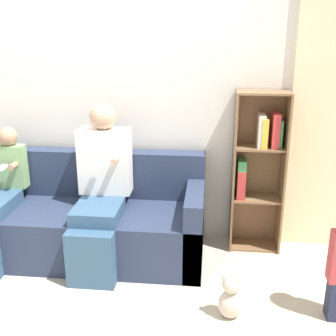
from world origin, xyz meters
TOP-DOWN VIEW (x-y plane):
  - ground_plane at (0.00, 0.00)m, footprint 14.00×14.00m
  - back_wall at (0.00, 0.93)m, footprint 10.00×0.06m
  - curtain_panel at (1.93, 0.88)m, footprint 0.64×0.04m
  - couch at (-0.15, 0.50)m, footprint 2.12×0.80m
  - adult_seated at (0.07, 0.39)m, footprint 0.43×0.73m
  - bookshelf at (1.35, 0.78)m, footprint 0.44×0.27m
  - teddy_bear at (1.11, -0.27)m, footprint 0.17×0.14m

SIDE VIEW (x-z plane):
  - ground_plane at x=0.00m, z-range 0.00..0.00m
  - teddy_bear at x=1.11m, z-range -0.01..0.33m
  - couch at x=-0.15m, z-range -0.13..0.73m
  - adult_seated at x=0.07m, z-range 0.03..1.34m
  - bookshelf at x=1.35m, z-range 0.07..1.47m
  - curtain_panel at x=1.93m, z-range 0.00..2.31m
  - back_wall at x=0.00m, z-range 0.00..2.55m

